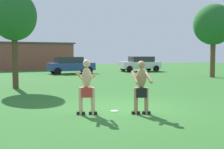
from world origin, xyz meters
TOP-DOWN VIEW (x-y plane):
  - ground_plane at (0.00, 0.00)m, footprint 80.00×80.00m
  - player_near at (-0.07, -1.10)m, footprint 0.62×0.71m
  - player_in_red at (-1.63, -0.43)m, footprint 0.73×0.72m
  - frisbee at (-0.65, -0.36)m, footprint 0.25×0.25m
  - car_white_near_post at (10.90, 17.98)m, footprint 4.46×2.38m
  - car_blue_mid_lot at (3.18, 17.70)m, footprint 4.30×2.02m
  - outbuilding_behind_lot at (-0.09, 27.85)m, footprint 12.18×5.72m
  - tree_right_field at (-2.88, 7.68)m, footprint 2.42×2.42m
  - tree_behind_players at (12.30, 8.86)m, footprint 3.16×3.16m

SIDE VIEW (x-z plane):
  - ground_plane at x=0.00m, z-range 0.00..0.00m
  - frisbee at x=-0.65m, z-range 0.00..0.03m
  - car_white_near_post at x=10.90m, z-range 0.03..1.61m
  - car_blue_mid_lot at x=3.18m, z-range 0.03..1.61m
  - player_near at x=-0.07m, z-range 0.04..1.72m
  - player_in_red at x=-1.63m, z-range 0.05..1.77m
  - outbuilding_behind_lot at x=-0.09m, z-range 0.01..3.21m
  - tree_right_field at x=-2.88m, z-range 1.25..6.52m
  - tree_behind_players at x=12.30m, z-range 1.26..7.05m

